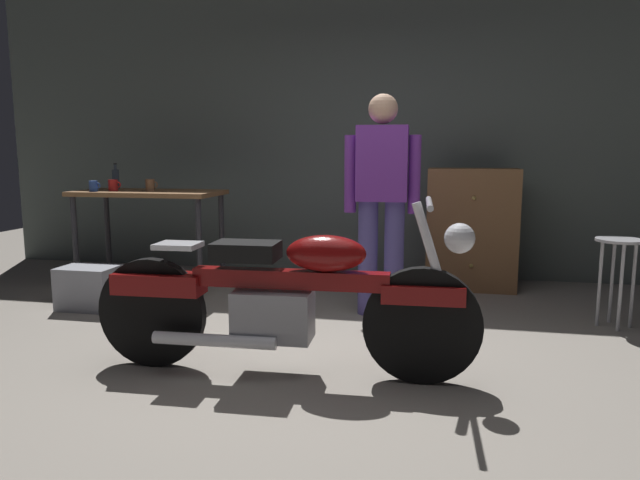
{
  "coord_description": "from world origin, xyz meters",
  "views": [
    {
      "loc": [
        0.78,
        -3.14,
        1.24
      ],
      "look_at": [
        -0.02,
        0.7,
        0.65
      ],
      "focal_mm": 32.62,
      "sensor_mm": 36.0,
      "label": 1
    }
  ],
  "objects_px": {
    "wooden_dresser": "(471,229)",
    "mug_blue_enamel": "(94,186)",
    "mug_red_diner": "(113,185)",
    "bottle": "(116,178)",
    "mug_brown_stoneware": "(150,185)",
    "motorcycle": "(284,297)",
    "storage_bin": "(89,288)",
    "shop_stool": "(618,258)",
    "person_standing": "(382,195)"
  },
  "relations": [
    {
      "from": "wooden_dresser",
      "to": "storage_bin",
      "type": "bearing_deg",
      "value": -155.6
    },
    {
      "from": "person_standing",
      "to": "mug_red_diner",
      "type": "bearing_deg",
      "value": -9.87
    },
    {
      "from": "mug_brown_stoneware",
      "to": "shop_stool",
      "type": "bearing_deg",
      "value": -5.47
    },
    {
      "from": "person_standing",
      "to": "mug_brown_stoneware",
      "type": "relative_size",
      "value": 14.55
    },
    {
      "from": "mug_red_diner",
      "to": "bottle",
      "type": "height_order",
      "value": "bottle"
    },
    {
      "from": "bottle",
      "to": "wooden_dresser",
      "type": "bearing_deg",
      "value": 6.91
    },
    {
      "from": "motorcycle",
      "to": "person_standing",
      "type": "xyz_separation_m",
      "value": [
        0.4,
        1.34,
        0.48
      ]
    },
    {
      "from": "mug_blue_enamel",
      "to": "mug_brown_stoneware",
      "type": "distance_m",
      "value": 0.5
    },
    {
      "from": "storage_bin",
      "to": "bottle",
      "type": "bearing_deg",
      "value": 107.13
    },
    {
      "from": "motorcycle",
      "to": "person_standing",
      "type": "bearing_deg",
      "value": 71.37
    },
    {
      "from": "shop_stool",
      "to": "storage_bin",
      "type": "xyz_separation_m",
      "value": [
        -3.98,
        -0.32,
        -0.33
      ]
    },
    {
      "from": "motorcycle",
      "to": "wooden_dresser",
      "type": "bearing_deg",
      "value": 62.98
    },
    {
      "from": "storage_bin",
      "to": "motorcycle",
      "type": "bearing_deg",
      "value": -28.42
    },
    {
      "from": "person_standing",
      "to": "wooden_dresser",
      "type": "height_order",
      "value": "person_standing"
    },
    {
      "from": "mug_brown_stoneware",
      "to": "bottle",
      "type": "bearing_deg",
      "value": 150.89
    },
    {
      "from": "person_standing",
      "to": "mug_red_diner",
      "type": "relative_size",
      "value": 14.14
    },
    {
      "from": "mug_red_diner",
      "to": "shop_stool",
      "type": "bearing_deg",
      "value": -4.71
    },
    {
      "from": "shop_stool",
      "to": "mug_brown_stoneware",
      "type": "height_order",
      "value": "mug_brown_stoneware"
    },
    {
      "from": "shop_stool",
      "to": "mug_brown_stoneware",
      "type": "bearing_deg",
      "value": 174.53
    },
    {
      "from": "person_standing",
      "to": "bottle",
      "type": "distance_m",
      "value": 2.68
    },
    {
      "from": "mug_red_diner",
      "to": "mug_blue_enamel",
      "type": "bearing_deg",
      "value": -144.07
    },
    {
      "from": "storage_bin",
      "to": "bottle",
      "type": "relative_size",
      "value": 1.83
    },
    {
      "from": "bottle",
      "to": "mug_blue_enamel",
      "type": "bearing_deg",
      "value": -86.87
    },
    {
      "from": "mug_blue_enamel",
      "to": "mug_red_diner",
      "type": "xyz_separation_m",
      "value": [
        0.13,
        0.1,
        0.0
      ]
    },
    {
      "from": "wooden_dresser",
      "to": "mug_brown_stoneware",
      "type": "distance_m",
      "value": 2.92
    },
    {
      "from": "mug_brown_stoneware",
      "to": "mug_red_diner",
      "type": "distance_m",
      "value": 0.35
    },
    {
      "from": "wooden_dresser",
      "to": "mug_blue_enamel",
      "type": "xyz_separation_m",
      "value": [
        -3.3,
        -0.8,
        0.4
      ]
    },
    {
      "from": "wooden_dresser",
      "to": "mug_brown_stoneware",
      "type": "xyz_separation_m",
      "value": [
        -2.81,
        -0.68,
        0.4
      ]
    },
    {
      "from": "bottle",
      "to": "mug_brown_stoneware",
      "type": "bearing_deg",
      "value": -29.11
    },
    {
      "from": "motorcycle",
      "to": "person_standing",
      "type": "height_order",
      "value": "person_standing"
    },
    {
      "from": "motorcycle",
      "to": "bottle",
      "type": "xyz_separation_m",
      "value": [
        -2.2,
        2.0,
        0.55
      ]
    },
    {
      "from": "shop_stool",
      "to": "wooden_dresser",
      "type": "xyz_separation_m",
      "value": [
        -0.96,
        1.05,
        0.05
      ]
    },
    {
      "from": "shop_stool",
      "to": "mug_red_diner",
      "type": "relative_size",
      "value": 5.42
    },
    {
      "from": "wooden_dresser",
      "to": "bottle",
      "type": "bearing_deg",
      "value": -173.09
    },
    {
      "from": "storage_bin",
      "to": "bottle",
      "type": "xyz_separation_m",
      "value": [
        -0.3,
        0.97,
        0.83
      ]
    },
    {
      "from": "wooden_dresser",
      "to": "mug_blue_enamel",
      "type": "height_order",
      "value": "wooden_dresser"
    },
    {
      "from": "mug_red_diner",
      "to": "wooden_dresser",
      "type": "bearing_deg",
      "value": 12.57
    },
    {
      "from": "person_standing",
      "to": "mug_blue_enamel",
      "type": "height_order",
      "value": "person_standing"
    },
    {
      "from": "person_standing",
      "to": "bottle",
      "type": "xyz_separation_m",
      "value": [
        -2.6,
        0.66,
        0.07
      ]
    },
    {
      "from": "storage_bin",
      "to": "mug_brown_stoneware",
      "type": "distance_m",
      "value": 1.06
    },
    {
      "from": "person_standing",
      "to": "mug_blue_enamel",
      "type": "bearing_deg",
      "value": -7.31
    },
    {
      "from": "mug_blue_enamel",
      "to": "mug_red_diner",
      "type": "relative_size",
      "value": 0.9
    },
    {
      "from": "motorcycle",
      "to": "storage_bin",
      "type": "distance_m",
      "value": 2.18
    },
    {
      "from": "storage_bin",
      "to": "mug_blue_enamel",
      "type": "relative_size",
      "value": 4.15
    },
    {
      "from": "mug_brown_stoneware",
      "to": "person_standing",
      "type": "bearing_deg",
      "value": -10.19
    },
    {
      "from": "person_standing",
      "to": "storage_bin",
      "type": "distance_m",
      "value": 2.44
    },
    {
      "from": "storage_bin",
      "to": "mug_red_diner",
      "type": "xyz_separation_m",
      "value": [
        -0.14,
        0.66,
        0.78
      ]
    },
    {
      "from": "motorcycle",
      "to": "mug_blue_enamel",
      "type": "bearing_deg",
      "value": 141.66
    },
    {
      "from": "wooden_dresser",
      "to": "mug_red_diner",
      "type": "height_order",
      "value": "wooden_dresser"
    },
    {
      "from": "bottle",
      "to": "mug_red_diner",
      "type": "bearing_deg",
      "value": -62.78
    }
  ]
}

